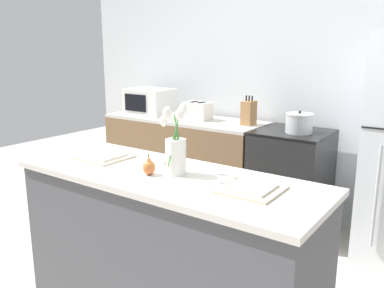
# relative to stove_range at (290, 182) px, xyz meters

# --- Properties ---
(back_wall) EXTENTS (5.20, 0.08, 2.70)m
(back_wall) POSITION_rel_stove_range_xyz_m (-0.10, 0.40, 0.90)
(back_wall) COLOR silver
(back_wall) RESTS_ON ground_plane
(kitchen_island) EXTENTS (1.80, 0.66, 0.92)m
(kitchen_island) POSITION_rel_stove_range_xyz_m (-0.10, -1.60, 0.01)
(kitchen_island) COLOR #4C4C51
(kitchen_island) RESTS_ON ground_plane
(back_counter) EXTENTS (1.68, 0.60, 0.91)m
(back_counter) POSITION_rel_stove_range_xyz_m (-1.16, 0.00, 0.00)
(back_counter) COLOR brown
(back_counter) RESTS_ON ground_plane
(stove_range) EXTENTS (0.60, 0.61, 0.91)m
(stove_range) POSITION_rel_stove_range_xyz_m (0.00, 0.00, 0.00)
(stove_range) COLOR black
(stove_range) RESTS_ON ground_plane
(flower_vase) EXTENTS (0.13, 0.18, 0.39)m
(flower_vase) POSITION_rel_stove_range_xyz_m (-0.05, -1.58, 0.61)
(flower_vase) COLOR silver
(flower_vase) RESTS_ON kitchen_island
(pear_figurine) EXTENTS (0.07, 0.07, 0.12)m
(pear_figurine) POSITION_rel_stove_range_xyz_m (-0.16, -1.67, 0.51)
(pear_figurine) COLOR #C66B33
(pear_figurine) RESTS_ON kitchen_island
(plate_setting_left) EXTENTS (0.29, 0.29, 0.02)m
(plate_setting_left) POSITION_rel_stove_range_xyz_m (-0.62, -1.57, 0.48)
(plate_setting_left) COLOR beige
(plate_setting_left) RESTS_ON kitchen_island
(plate_setting_right) EXTENTS (0.29, 0.29, 0.02)m
(plate_setting_right) POSITION_rel_stove_range_xyz_m (0.42, -1.57, 0.48)
(plate_setting_right) COLOR beige
(plate_setting_right) RESTS_ON kitchen_island
(toaster) EXTENTS (0.28, 0.18, 0.17)m
(toaster) POSITION_rel_stove_range_xyz_m (-1.00, 0.01, 0.54)
(toaster) COLOR silver
(toaster) RESTS_ON back_counter
(cooking_pot) EXTENTS (0.23, 0.23, 0.19)m
(cooking_pot) POSITION_rel_stove_range_xyz_m (0.07, -0.05, 0.54)
(cooking_pot) COLOR #B2B5B7
(cooking_pot) RESTS_ON stove_range
(microwave) EXTENTS (0.48, 0.37, 0.27)m
(microwave) POSITION_rel_stove_range_xyz_m (-1.62, -0.00, 0.59)
(microwave) COLOR white
(microwave) RESTS_ON back_counter
(knife_block) EXTENTS (0.10, 0.14, 0.27)m
(knife_block) POSITION_rel_stove_range_xyz_m (-0.45, 0.04, 0.57)
(knife_block) COLOR #A37547
(knife_block) RESTS_ON back_counter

